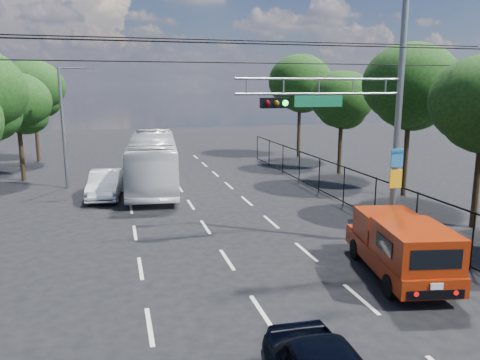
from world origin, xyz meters
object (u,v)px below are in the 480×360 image
object	(u,v)px
red_pickup	(400,246)
white_van	(105,184)
white_bus	(153,161)
signal_mast	(369,108)

from	to	relation	value
red_pickup	white_van	size ratio (longest dim) A/B	1.22
white_bus	red_pickup	bearing A→B (deg)	-62.37
white_bus	white_van	distance (m)	3.61
white_bus	white_van	size ratio (longest dim) A/B	2.53
red_pickup	white_van	bearing A→B (deg)	124.06
signal_mast	white_van	xyz separation A→B (m)	(-9.51, 10.78, -4.50)
red_pickup	white_van	world-z (taller)	red_pickup
signal_mast	red_pickup	world-z (taller)	signal_mast
red_pickup	white_van	xyz separation A→B (m)	(-9.21, 13.63, -0.30)
red_pickup	white_bus	distance (m)	17.06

